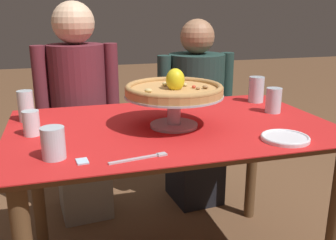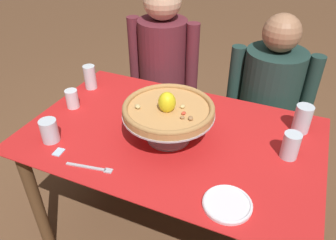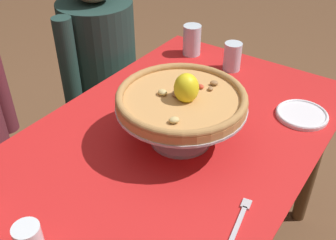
# 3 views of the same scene
# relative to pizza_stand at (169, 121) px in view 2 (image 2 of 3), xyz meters

# --- Properties ---
(ground_plane) EXTENTS (14.00, 14.00, 0.00)m
(ground_plane) POSITION_rel_pizza_stand_xyz_m (-0.00, 0.03, -0.82)
(ground_plane) COLOR brown
(dining_table) EXTENTS (1.33, 0.85, 0.72)m
(dining_table) POSITION_rel_pizza_stand_xyz_m (-0.00, 0.03, -0.20)
(dining_table) COLOR brown
(dining_table) RESTS_ON ground
(pizza_stand) EXTENTS (0.40, 0.40, 0.14)m
(pizza_stand) POSITION_rel_pizza_stand_xyz_m (0.00, 0.00, 0.00)
(pizza_stand) COLOR #B7B7C1
(pizza_stand) RESTS_ON dining_table
(pizza) EXTENTS (0.39, 0.39, 0.11)m
(pizza) POSITION_rel_pizza_stand_xyz_m (-0.00, -0.00, 0.07)
(pizza) COLOR tan
(pizza) RESTS_ON pizza_stand
(water_glass_front_left) EXTENTS (0.08, 0.08, 0.10)m
(water_glass_front_left) POSITION_rel_pizza_stand_xyz_m (-0.48, -0.22, -0.05)
(water_glass_front_left) COLOR silver
(water_glass_front_left) RESTS_ON dining_table
(water_glass_back_right) EXTENTS (0.08, 0.08, 0.13)m
(water_glass_back_right) POSITION_rel_pizza_stand_xyz_m (0.53, 0.30, -0.04)
(water_glass_back_right) COLOR silver
(water_glass_back_right) RESTS_ON dining_table
(water_glass_side_left) EXTENTS (0.06, 0.06, 0.10)m
(water_glass_side_left) POSITION_rel_pizza_stand_xyz_m (-0.56, 0.04, -0.05)
(water_glass_side_left) COLOR white
(water_glass_side_left) RESTS_ON dining_table
(water_glass_side_right) EXTENTS (0.07, 0.07, 0.12)m
(water_glass_side_right) POSITION_rel_pizza_stand_xyz_m (0.51, 0.08, -0.04)
(water_glass_side_right) COLOR silver
(water_glass_side_right) RESTS_ON dining_table
(water_glass_back_left) EXTENTS (0.07, 0.07, 0.13)m
(water_glass_back_left) POSITION_rel_pizza_stand_xyz_m (-0.59, 0.25, -0.04)
(water_glass_back_left) COLOR silver
(water_glass_back_left) RESTS_ON dining_table
(side_plate) EXTENTS (0.18, 0.18, 0.02)m
(side_plate) POSITION_rel_pizza_stand_xyz_m (0.34, -0.27, -0.08)
(side_plate) COLOR white
(side_plate) RESTS_ON dining_table
(dinner_fork) EXTENTS (0.20, 0.05, 0.01)m
(dinner_fork) POSITION_rel_pizza_stand_xyz_m (-0.21, -0.31, -0.09)
(dinner_fork) COLOR #B7B7C1
(dinner_fork) RESTS_ON dining_table
(sugar_packet) EXTENTS (0.04, 0.05, 0.00)m
(sugar_packet) POSITION_rel_pizza_stand_xyz_m (-0.39, -0.28, -0.09)
(sugar_packet) COLOR silver
(sugar_packet) RESTS_ON dining_table
(diner_left) EXTENTS (0.47, 0.34, 1.23)m
(diner_left) POSITION_rel_pizza_stand_xyz_m (-0.35, 0.71, -0.23)
(diner_left) COLOR gray
(diner_left) RESTS_ON ground
(diner_right) EXTENTS (0.49, 0.36, 1.14)m
(diner_right) POSITION_rel_pizza_stand_xyz_m (0.34, 0.68, -0.27)
(diner_right) COLOR black
(diner_right) RESTS_ON ground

